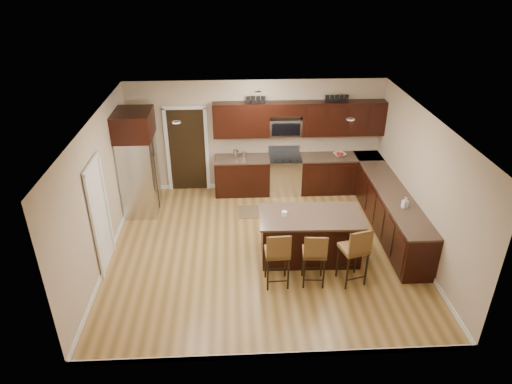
{
  "coord_description": "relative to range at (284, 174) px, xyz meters",
  "views": [
    {
      "loc": [
        -0.53,
        -7.47,
        5.26
      ],
      "look_at": [
        -0.12,
        0.4,
        1.09
      ],
      "focal_mm": 32.0,
      "sensor_mm": 36.0,
      "label": 1
    }
  ],
  "objects": [
    {
      "name": "range",
      "position": [
        0.0,
        0.0,
        0.0
      ],
      "size": [
        0.76,
        0.64,
        1.11
      ],
      "color": "silver",
      "rests_on": "floor"
    },
    {
      "name": "floor",
      "position": [
        -0.68,
        -2.45,
        -0.47
      ],
      "size": [
        6.0,
        6.0,
        0.0
      ],
      "primitive_type": "plane",
      "color": "#A17A40",
      "rests_on": "ground"
    },
    {
      "name": "pantry_door",
      "position": [
        -3.66,
        -2.75,
        0.55
      ],
      "size": [
        0.03,
        0.8,
        2.04
      ],
      "primitive_type": "cube",
      "color": "white",
      "rests_on": "floor"
    },
    {
      "name": "refrigerator",
      "position": [
        -3.3,
        -0.76,
        0.74
      ],
      "size": [
        0.79,
        0.95,
        2.35
      ],
      "color": "silver",
      "rests_on": "floor"
    },
    {
      "name": "canister_short",
      "position": [
        -0.97,
        -0.0,
        0.52
      ],
      "size": [
        0.11,
        0.11,
        0.15
      ],
      "primitive_type": "cylinder",
      "color": "silver",
      "rests_on": "base_cabinets"
    },
    {
      "name": "canister_tall",
      "position": [
        -1.17,
        -0.0,
        0.55
      ],
      "size": [
        0.12,
        0.12,
        0.21
      ],
      "primitive_type": "cylinder",
      "color": "silver",
      "rests_on": "base_cabinets"
    },
    {
      "name": "microwave",
      "position": [
        0.0,
        0.15,
        1.15
      ],
      "size": [
        0.76,
        0.31,
        0.4
      ],
      "primitive_type": "cube",
      "color": "silver",
      "rests_on": "upper_cabinets"
    },
    {
      "name": "wall_right",
      "position": [
        2.32,
        -2.45,
        0.88
      ],
      "size": [
        0.0,
        5.5,
        5.5
      ],
      "primitive_type": "plane",
      "rotation": [
        1.57,
        0.0,
        -1.57
      ],
      "color": "tan",
      "rests_on": "floor"
    },
    {
      "name": "doorway",
      "position": [
        -2.33,
        0.28,
        0.56
      ],
      "size": [
        0.85,
        0.03,
        2.06
      ],
      "primitive_type": "cube",
      "color": "black",
      "rests_on": "floor"
    },
    {
      "name": "fruit_bowl",
      "position": [
        1.31,
        -0.0,
        0.48
      ],
      "size": [
        0.36,
        0.36,
        0.07
      ],
      "primitive_type": "imported",
      "rotation": [
        0.0,
        0.0,
        0.32
      ],
      "color": "silver",
      "rests_on": "base_cabinets"
    },
    {
      "name": "island",
      "position": [
        0.19,
        -2.72,
        -0.04
      ],
      "size": [
        1.95,
        1.06,
        0.92
      ],
      "rotation": [
        0.0,
        0.0,
        -0.03
      ],
      "color": "black",
      "rests_on": "floor"
    },
    {
      "name": "stool_left",
      "position": [
        -0.51,
        -3.56,
        0.22
      ],
      "size": [
        0.43,
        0.43,
        1.11
      ],
      "rotation": [
        0.0,
        0.0,
        0.04
      ],
      "color": "brown",
      "rests_on": "floor"
    },
    {
      "name": "letter_decor",
      "position": [
        0.22,
        0.13,
        1.82
      ],
      "size": [
        2.2,
        0.03,
        0.15
      ],
      "primitive_type": null,
      "color": "black",
      "rests_on": "upper_cabinets"
    },
    {
      "name": "upper_cabinets",
      "position": [
        0.36,
        0.13,
        1.37
      ],
      "size": [
        4.0,
        0.33,
        0.8
      ],
      "color": "black",
      "rests_on": "wall_back"
    },
    {
      "name": "stool_right",
      "position": [
        0.84,
        -3.56,
        0.25
      ],
      "size": [
        0.53,
        0.53,
        1.15
      ],
      "rotation": [
        0.0,
        0.0,
        0.26
      ],
      "color": "brown",
      "rests_on": "floor"
    },
    {
      "name": "ceiling",
      "position": [
        -0.68,
        -2.45,
        2.23
      ],
      "size": [
        6.0,
        6.0,
        0.0
      ],
      "primitive_type": "plane",
      "rotation": [
        3.14,
        0.0,
        0.0
      ],
      "color": "silver",
      "rests_on": "wall_back"
    },
    {
      "name": "island_jar",
      "position": [
        -0.31,
        -2.72,
        0.5
      ],
      "size": [
        0.1,
        0.1,
        0.1
      ],
      "primitive_type": "cylinder",
      "color": "white",
      "rests_on": "island"
    },
    {
      "name": "soap_bottle",
      "position": [
        2.02,
        -2.51,
        0.56
      ],
      "size": [
        0.12,
        0.12,
        0.22
      ],
      "primitive_type": "imported",
      "rotation": [
        0.0,
        0.0,
        0.25
      ],
      "color": "#B2B2B2",
      "rests_on": "base_cabinets"
    },
    {
      "name": "floor_mat",
      "position": [
        -0.71,
        -0.97,
        -0.47
      ],
      "size": [
        0.88,
        0.6,
        0.01
      ],
      "primitive_type": "cube",
      "rotation": [
        0.0,
        0.0,
        0.02
      ],
      "color": "brown",
      "rests_on": "floor"
    },
    {
      "name": "stool_mid",
      "position": [
        0.13,
        -3.56,
        0.19
      ],
      "size": [
        0.43,
        0.43,
        1.06
      ],
      "rotation": [
        0.0,
        0.0,
        -0.08
      ],
      "color": "brown",
      "rests_on": "floor"
    },
    {
      "name": "wall_left",
      "position": [
        -3.68,
        -2.45,
        0.88
      ],
      "size": [
        0.0,
        5.5,
        5.5
      ],
      "primitive_type": "plane",
      "rotation": [
        1.57,
        0.0,
        1.57
      ],
      "color": "tan",
      "rests_on": "floor"
    },
    {
      "name": "wall_back",
      "position": [
        -0.68,
        0.3,
        0.88
      ],
      "size": [
        6.0,
        0.0,
        6.0
      ],
      "primitive_type": "plane",
      "rotation": [
        1.57,
        0.0,
        0.0
      ],
      "color": "tan",
      "rests_on": "floor"
    },
    {
      "name": "base_cabinets",
      "position": [
        1.22,
        -1.01,
        -0.01
      ],
      "size": [
        4.02,
        3.96,
        0.92
      ],
      "color": "black",
      "rests_on": "floor"
    }
  ]
}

